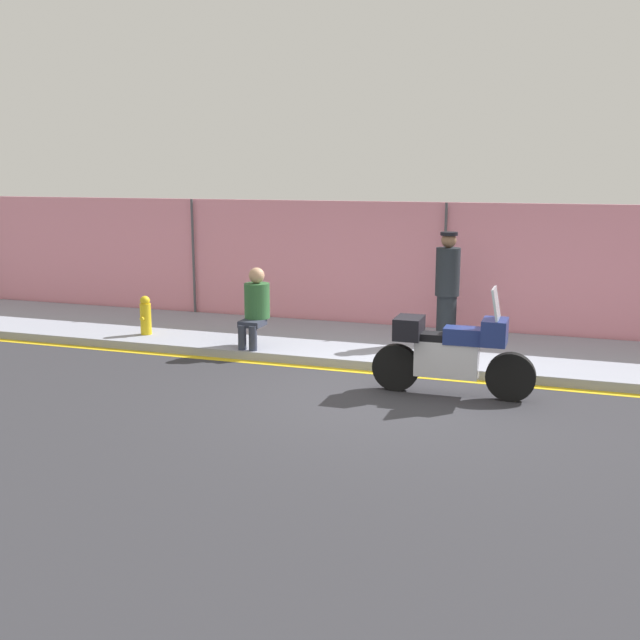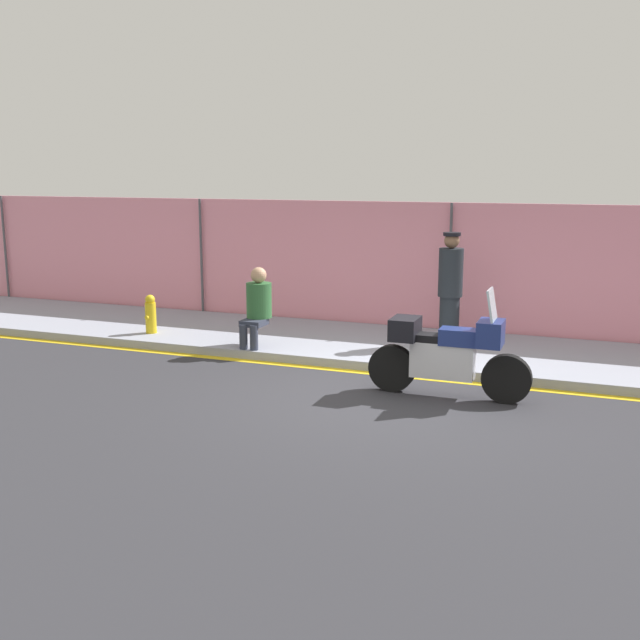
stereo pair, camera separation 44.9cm
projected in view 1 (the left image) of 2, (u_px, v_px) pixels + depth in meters
The scene contains 8 objects.
ground_plane at pixel (392, 397), 10.14m from camera, with size 120.00×120.00×0.00m, color #2D2D33.
sidewalk at pixel (428, 349), 12.56m from camera, with size 38.09×2.84×0.14m.
curb_paint_stripe at pixel (409, 376), 11.17m from camera, with size 38.09×0.18×0.01m.
storefront_fence at pixel (445, 270), 13.73m from camera, with size 36.18×0.17×2.45m.
motorcycle at pixel (451, 351), 10.10m from camera, with size 2.21×0.51×1.51m.
officer_standing at pixel (447, 286), 12.56m from camera, with size 0.41×0.41×1.87m.
person_seated_on_curb at pixel (256, 303), 12.36m from camera, with size 0.42×0.69×1.30m.
fire_hydrant at pixel (146, 315), 13.29m from camera, with size 0.19×0.24×0.70m.
Camera 1 is at (2.18, -9.54, 3.01)m, focal length 42.00 mm.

